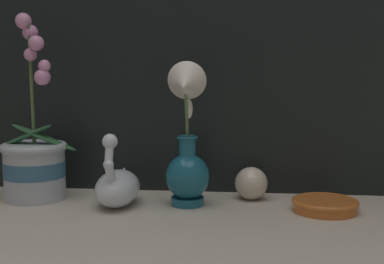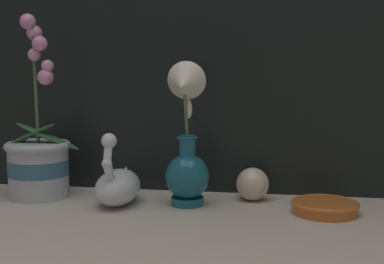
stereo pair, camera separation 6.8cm
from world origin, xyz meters
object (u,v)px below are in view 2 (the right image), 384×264
object	(u,v)px
orchid_potted_plant	(38,159)
blue_vase	(186,149)
swan_figurine	(118,185)
amber_dish	(325,206)
glass_sphere	(253,184)

from	to	relation	value
orchid_potted_plant	blue_vase	bearing A→B (deg)	-4.79
swan_figurine	blue_vase	world-z (taller)	blue_vase
blue_vase	amber_dish	bearing A→B (deg)	-2.02
blue_vase	amber_dish	distance (m)	0.33
orchid_potted_plant	swan_figurine	xyz separation A→B (m)	(0.21, -0.04, -0.05)
orchid_potted_plant	swan_figurine	distance (m)	0.22
blue_vase	glass_sphere	world-z (taller)	blue_vase
glass_sphere	swan_figurine	bearing A→B (deg)	-163.84
blue_vase	glass_sphere	size ratio (longest dim) A/B	4.19
orchid_potted_plant	swan_figurine	size ratio (longest dim) A/B	2.45
swan_figurine	blue_vase	xyz separation A→B (m)	(0.16, 0.01, 0.09)
swan_figurine	glass_sphere	distance (m)	0.32
swan_figurine	amber_dish	distance (m)	0.47
swan_figurine	amber_dish	world-z (taller)	swan_figurine
orchid_potted_plant	amber_dish	bearing A→B (deg)	-3.54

